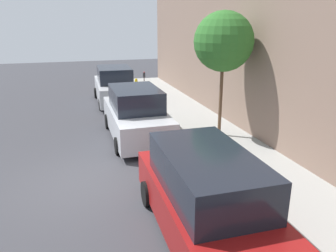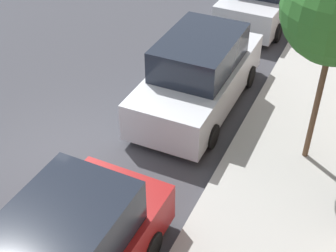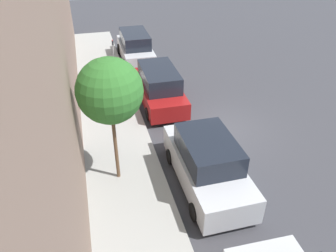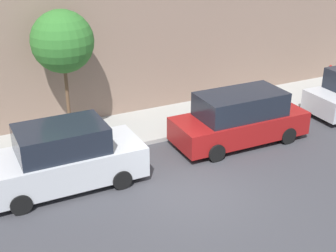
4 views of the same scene
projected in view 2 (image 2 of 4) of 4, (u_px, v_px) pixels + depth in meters
The scene contains 3 objects.
ground_plane at pixel (60, 156), 10.85m from camera, with size 60.00×60.00×0.00m, color #38383D.
sidewalk at pixel (267, 223), 9.14m from camera, with size 2.86×32.00×0.15m.
parked_suv_third at pixel (199, 74), 11.96m from camera, with size 2.08×4.80×1.98m.
Camera 2 is at (5.76, -6.37, 7.13)m, focal length 50.00 mm.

